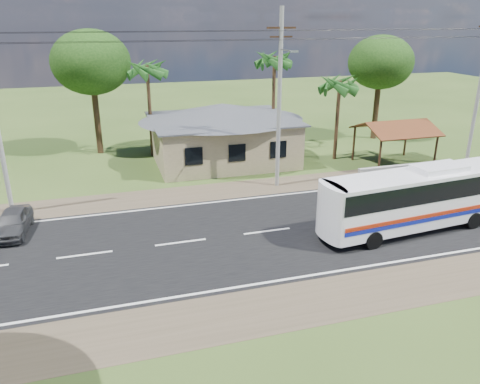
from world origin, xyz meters
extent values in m
plane|color=#2F491A|center=(0.00, 0.00, 0.00)|extent=(120.00, 120.00, 0.00)
cube|color=black|center=(0.00, 0.00, 0.01)|extent=(120.00, 10.00, 0.02)
cube|color=brown|center=(0.00, 6.50, 0.01)|extent=(120.00, 3.00, 0.01)
cube|color=brown|center=(0.00, -6.50, 0.01)|extent=(120.00, 3.00, 0.01)
cube|color=silver|center=(0.00, 4.70, 0.03)|extent=(120.00, 0.15, 0.01)
cube|color=silver|center=(0.00, -4.70, 0.03)|extent=(120.00, 0.15, 0.01)
cube|color=silver|center=(0.00, 0.00, 0.03)|extent=(120.00, 0.15, 0.01)
cube|color=tan|center=(1.00, 13.00, 1.60)|extent=(10.00, 8.00, 3.20)
cube|color=#4C4F54|center=(1.00, 13.00, 3.25)|extent=(10.60, 8.60, 0.10)
pyramid|color=#4C4F54|center=(1.00, 13.00, 4.40)|extent=(12.40, 10.00, 1.20)
cube|color=black|center=(-2.00, 8.98, 1.70)|extent=(1.20, 0.08, 1.20)
cube|color=black|center=(1.00, 8.98, 1.70)|extent=(1.20, 0.08, 1.20)
cube|color=black|center=(4.00, 8.98, 1.70)|extent=(1.20, 0.08, 1.20)
cylinder|color=#3B2515|center=(10.70, 6.70, 1.30)|extent=(0.16, 0.16, 2.60)
cylinder|color=#3B2515|center=(10.70, 10.30, 1.30)|extent=(0.16, 0.16, 2.60)
cylinder|color=#3B2515|center=(15.30, 6.70, 1.30)|extent=(0.16, 0.16, 2.60)
cylinder|color=#3B2515|center=(15.30, 10.30, 1.30)|extent=(0.16, 0.16, 2.60)
cube|color=#632C17|center=(13.00, 7.40, 2.90)|extent=(5.20, 2.28, 0.90)
cube|color=#632C17|center=(13.00, 9.60, 2.90)|extent=(5.20, 2.28, 0.90)
cube|color=#3B2515|center=(13.00, 8.50, 3.25)|extent=(5.20, 0.12, 0.12)
cube|color=#9E9E99|center=(12.00, 5.60, 0.45)|extent=(7.00, 0.30, 0.90)
cylinder|color=#9E9E99|center=(3.00, 6.50, 5.50)|extent=(0.26, 0.26, 11.00)
cube|color=#3B2515|center=(3.00, 6.50, 9.80)|extent=(1.80, 0.12, 0.12)
cube|color=#3B2515|center=(3.00, 6.50, 9.30)|extent=(1.40, 0.10, 0.10)
cylinder|color=#9E9E99|center=(18.00, 6.50, 5.50)|extent=(0.26, 0.26, 11.00)
cylinder|color=gray|center=(3.00, 5.50, 8.60)|extent=(0.08, 2.00, 0.08)
cube|color=gray|center=(3.00, 4.50, 8.60)|extent=(0.50, 0.18, 0.12)
cylinder|color=black|center=(-5.00, 6.50, 9.60)|extent=(16.00, 0.02, 0.02)
cylinder|color=black|center=(10.50, 6.50, 9.60)|extent=(15.00, 0.02, 0.02)
cylinder|color=#47301E|center=(9.50, 11.00, 3.00)|extent=(0.28, 0.28, 6.00)
cylinder|color=#47301E|center=(6.00, 15.50, 3.75)|extent=(0.28, 0.28, 7.50)
cylinder|color=#47301E|center=(-4.00, 16.00, 3.50)|extent=(0.28, 0.28, 7.00)
cylinder|color=#47301E|center=(-8.00, 18.00, 2.97)|extent=(0.50, 0.50, 5.95)
ellipsoid|color=#16330E|center=(-8.00, 18.00, 7.15)|extent=(6.00, 6.00, 4.92)
cylinder|color=#47301E|center=(16.00, 16.00, 2.80)|extent=(0.50, 0.50, 5.60)
ellipsoid|color=#16330E|center=(16.00, 16.00, 6.72)|extent=(5.60, 5.60, 4.59)
cube|color=white|center=(7.68, -1.87, 1.75)|extent=(10.90, 3.17, 2.69)
cube|color=black|center=(7.68, -1.87, 2.42)|extent=(10.95, 3.23, 0.99)
cube|color=black|center=(2.33, -2.34, 2.10)|extent=(0.29, 2.06, 1.61)
cube|color=#A5240A|center=(7.78, -3.00, 1.25)|extent=(10.53, 0.96, 0.20)
cube|color=navy|center=(7.78, -3.00, 1.03)|extent=(10.53, 0.96, 0.20)
cube|color=white|center=(8.58, -1.79, 3.22)|extent=(2.80, 1.66, 0.27)
cylinder|color=black|center=(4.21, -3.21, 0.45)|extent=(0.92, 0.39, 0.90)
cylinder|color=black|center=(4.03, -1.16, 0.45)|extent=(0.92, 0.39, 0.90)
cylinder|color=black|center=(10.45, -2.66, 0.45)|extent=(0.92, 0.39, 0.90)
cylinder|color=black|center=(10.27, -0.61, 0.45)|extent=(0.92, 0.39, 0.90)
cylinder|color=black|center=(11.34, -0.51, 0.45)|extent=(0.92, 0.39, 0.90)
imported|color=black|center=(12.60, 4.80, 0.48)|extent=(1.86, 0.70, 0.97)
imported|color=navy|center=(11.32, 3.93, 0.73)|extent=(0.61, 0.49, 1.46)
imported|color=#2F3032|center=(-12.47, 3.49, 0.62)|extent=(1.77, 3.77, 1.25)
camera|label=1|loc=(-7.56, -20.59, 10.39)|focal=35.00mm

